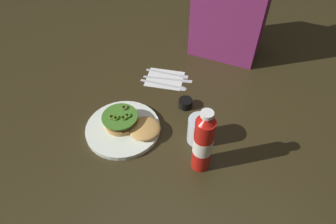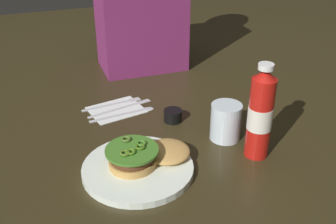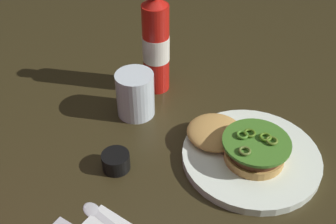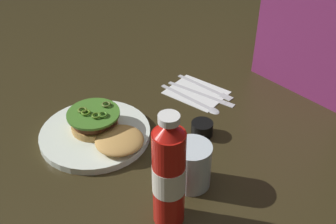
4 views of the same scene
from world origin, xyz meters
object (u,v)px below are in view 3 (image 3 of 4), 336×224
(ketchup_bottle, at_px, (156,45))
(condiment_cup, at_px, (116,161))
(dinner_plate, at_px, (251,157))
(water_glass, at_px, (135,94))
(burger_sandwich, at_px, (240,143))

(ketchup_bottle, bearing_deg, condiment_cup, 121.66)
(dinner_plate, relative_size, water_glass, 2.65)
(burger_sandwich, xyz_separation_m, condiment_cup, (0.14, 0.19, -0.02))
(dinner_plate, height_order, water_glass, water_glass)
(dinner_plate, xyz_separation_m, ketchup_bottle, (0.30, -0.03, 0.11))
(dinner_plate, xyz_separation_m, burger_sandwich, (0.02, 0.01, 0.03))
(condiment_cup, bearing_deg, burger_sandwich, -125.88)
(water_glass, bearing_deg, ketchup_bottle, -67.41)
(burger_sandwich, bearing_deg, condiment_cup, 54.12)
(water_glass, height_order, condiment_cup, water_glass)
(burger_sandwich, height_order, ketchup_bottle, ketchup_bottle)
(burger_sandwich, bearing_deg, water_glass, 13.76)
(ketchup_bottle, bearing_deg, burger_sandwich, 172.32)
(water_glass, bearing_deg, dinner_plate, -165.17)
(dinner_plate, relative_size, condiment_cup, 4.99)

